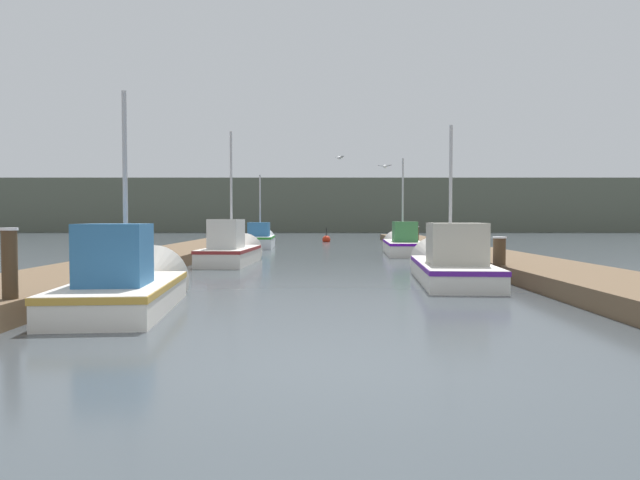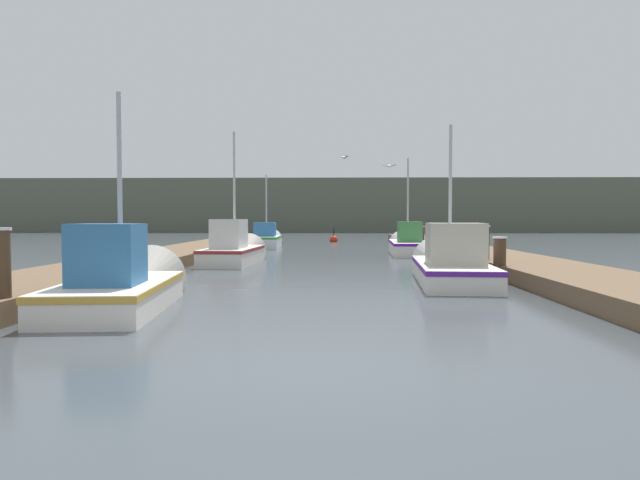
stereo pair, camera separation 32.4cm
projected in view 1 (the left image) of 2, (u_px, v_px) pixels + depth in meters
The scene contains 16 objects.
ground_plane at pixel (332, 369), 5.73m from camera, with size 200.00×200.00×0.00m.
dock_left at pixel (180, 253), 21.74m from camera, with size 2.49×40.00×0.37m.
dock_right at pixel (471, 253), 21.69m from camera, with size 2.49×40.00×0.37m.
distant_shore_ridge at pixel (323, 207), 70.12m from camera, with size 120.00×16.00×5.99m.
fishing_boat_0 at pixel (132, 284), 9.80m from camera, with size 1.90×4.47×4.12m.
fishing_boat_1 at pixel (450, 263), 14.20m from camera, with size 2.00×5.92×4.27m.
fishing_boat_2 at pixel (235, 250), 19.28m from camera, with size 1.67×4.73×4.84m.
fishing_boat_3 at pixel (405, 244), 24.61m from camera, with size 1.74×5.92×4.48m.
fishing_boat_4 at pixel (263, 239), 30.13m from camera, with size 1.54×5.28×4.15m.
mooring_piling_0 at pixel (419, 239), 25.92m from camera, with size 0.27×0.27×1.18m.
mooring_piling_1 at pixel (13, 276), 8.10m from camera, with size 0.24×0.24×1.39m.
mooring_piling_2 at pixel (485, 248), 16.19m from camera, with size 0.31×0.31×1.32m.
mooring_piling_3 at pixel (502, 258), 14.01m from camera, with size 0.35×0.35×1.07m.
channel_buoy at pixel (329, 240), 37.11m from camera, with size 0.53×0.53×1.03m.
seagull_lead at pixel (387, 166), 22.83m from camera, with size 0.55×0.34×0.12m.
seagull_1 at pixel (342, 158), 23.49m from camera, with size 0.35×0.55×0.12m.
Camera 1 is at (-0.10, -5.68, 1.51)m, focal length 32.00 mm.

